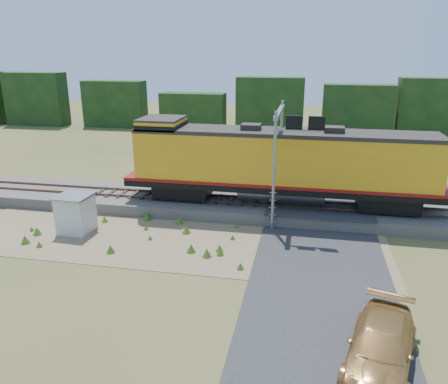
% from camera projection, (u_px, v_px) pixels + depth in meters
% --- Properties ---
extents(ground, '(140.00, 140.00, 0.00)m').
position_uv_depth(ground, '(198.00, 245.00, 25.57)').
color(ground, '#475123').
rests_on(ground, ground).
extents(ballast, '(70.00, 5.00, 0.80)m').
position_uv_depth(ballast, '(219.00, 205.00, 31.04)').
color(ballast, slate).
rests_on(ballast, ground).
extents(rails, '(70.00, 1.54, 0.16)m').
position_uv_depth(rails, '(218.00, 199.00, 30.89)').
color(rails, brown).
rests_on(rails, ballast).
extents(dirt_shoulder, '(26.00, 8.00, 0.03)m').
position_uv_depth(dirt_shoulder, '(168.00, 239.00, 26.39)').
color(dirt_shoulder, '#8C7754').
rests_on(dirt_shoulder, ground).
extents(road, '(7.00, 66.00, 0.86)m').
position_uv_depth(road, '(319.00, 249.00, 24.95)').
color(road, '#38383A').
rests_on(road, ground).
extents(tree_line_north, '(130.00, 3.00, 6.50)m').
position_uv_depth(tree_line_north, '(266.00, 109.00, 60.04)').
color(tree_line_north, black).
rests_on(tree_line_north, ground).
extents(weed_clumps, '(15.00, 6.20, 0.56)m').
position_uv_depth(weed_clumps, '(142.00, 240.00, 26.30)').
color(weed_clumps, '#3C621C').
rests_on(weed_clumps, ground).
extents(locomotive, '(21.43, 3.27, 5.53)m').
position_uv_depth(locomotive, '(277.00, 163.00, 29.27)').
color(locomotive, black).
rests_on(locomotive, rails).
extents(shed, '(2.14, 2.14, 2.42)m').
position_uv_depth(shed, '(76.00, 213.00, 27.15)').
color(shed, silver).
rests_on(shed, ground).
extents(signal_gantry, '(2.98, 6.20, 7.51)m').
position_uv_depth(signal_gantry, '(284.00, 137.00, 27.97)').
color(signal_gantry, gray).
rests_on(signal_gantry, ground).
extents(car, '(3.54, 5.83, 1.58)m').
position_uv_depth(car, '(381.00, 347.00, 15.64)').
color(car, '#B28142').
rests_on(car, ground).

